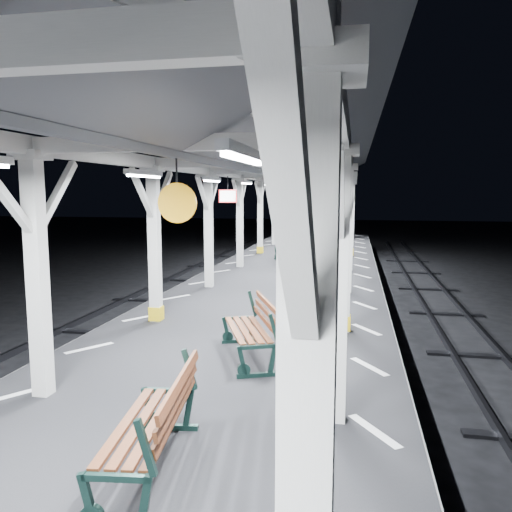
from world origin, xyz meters
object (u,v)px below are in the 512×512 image
(bench_mid, at_px, (254,327))
(bench_far, at_px, (316,256))
(bench_extra, at_px, (290,248))
(bench_near, at_px, (158,422))

(bench_mid, bearing_deg, bench_far, 66.22)
(bench_far, height_order, bench_extra, bench_extra)
(bench_near, bearing_deg, bench_far, 80.48)
(bench_mid, xyz_separation_m, bench_far, (0.25, 10.05, -0.07))
(bench_far, bearing_deg, bench_mid, -90.10)
(bench_near, distance_m, bench_extra, 15.08)
(bench_near, distance_m, bench_far, 13.63)
(bench_extra, bearing_deg, bench_near, -109.37)
(bench_near, height_order, bench_far, bench_near)
(bench_mid, height_order, bench_far, bench_mid)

